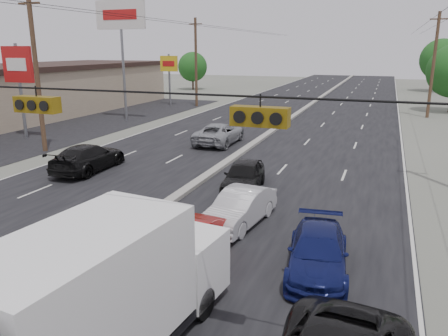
% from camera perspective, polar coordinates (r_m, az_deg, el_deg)
% --- Properties ---
extents(ground, '(200.00, 200.00, 0.00)m').
position_cam_1_polar(ground, '(13.16, -25.60, -16.52)').
color(ground, '#606356').
rests_on(ground, ground).
extents(road_surface, '(20.00, 160.00, 0.02)m').
position_cam_1_polar(road_surface, '(39.00, 7.39, 5.43)').
color(road_surface, black).
rests_on(road_surface, ground).
extents(center_median, '(0.50, 160.00, 0.20)m').
position_cam_1_polar(center_median, '(38.98, 7.39, 5.58)').
color(center_median, gray).
rests_on(center_median, ground).
extents(strip_mall, '(12.00, 42.00, 4.60)m').
position_cam_1_polar(strip_mall, '(47.63, -26.64, 8.53)').
color(strip_mall, tan).
rests_on(strip_mall, ground).
extents(parking_lot, '(10.00, 42.00, 0.02)m').
position_cam_1_polar(parking_lot, '(41.86, -17.72, 5.51)').
color(parking_lot, black).
rests_on(parking_lot, ground).
extents(utility_pole_left_b, '(1.60, 0.30, 10.00)m').
position_cam_1_polar(utility_pole_left_b, '(30.85, -23.27, 11.31)').
color(utility_pole_left_b, '#422D1E').
rests_on(utility_pole_left_b, ground).
extents(utility_pole_left_c, '(1.60, 0.30, 10.00)m').
position_cam_1_polar(utility_pole_left_c, '(51.96, -3.68, 13.64)').
color(utility_pole_left_c, '#422D1E').
rests_on(utility_pole_left_c, ground).
extents(utility_pole_right_c, '(1.60, 0.30, 10.00)m').
position_cam_1_polar(utility_pole_right_c, '(47.65, 25.68, 12.05)').
color(utility_pole_right_c, '#422D1E').
rests_on(utility_pole_right_c, ground).
extents(traffic_signals, '(25.00, 0.30, 0.54)m').
position_cam_1_polar(traffic_signals, '(10.42, -23.64, 7.87)').
color(traffic_signals, black).
rests_on(traffic_signals, ground).
extents(pole_sign_mid, '(2.60, 0.25, 7.00)m').
position_cam_1_polar(pole_sign_mid, '(36.13, -25.29, 11.52)').
color(pole_sign_mid, slate).
rests_on(pole_sign_mid, ground).
extents(pole_sign_billboard, '(5.00, 0.25, 11.00)m').
position_cam_1_polar(pole_sign_billboard, '(42.38, -13.34, 17.99)').
color(pole_sign_billboard, slate).
rests_on(pole_sign_billboard, ground).
extents(pole_sign_far, '(2.20, 0.25, 6.00)m').
position_cam_1_polar(pole_sign_far, '(53.50, -7.19, 12.85)').
color(pole_sign_far, slate).
rests_on(pole_sign_far, ground).
extents(tree_left_far, '(4.80, 4.80, 6.12)m').
position_cam_1_polar(tree_left_far, '(74.13, -4.12, 13.05)').
color(tree_left_far, '#382619').
rests_on(tree_left_far, ground).
extents(tree_right_far, '(6.40, 6.40, 8.16)m').
position_cam_1_polar(tree_right_far, '(77.84, 26.52, 12.55)').
color(tree_right_far, '#382619').
rests_on(tree_right_far, ground).
extents(box_truck, '(2.95, 6.66, 3.28)m').
position_cam_1_polar(box_truck, '(9.81, -14.87, -15.45)').
color(box_truck, black).
rests_on(box_truck, ground).
extents(red_sedan, '(1.50, 3.76, 1.22)m').
position_cam_1_polar(red_sedan, '(14.25, -4.83, -9.67)').
color(red_sedan, '#A50C0A').
rests_on(red_sedan, ground).
extents(queue_car_a, '(2.23, 4.40, 1.44)m').
position_cam_1_polar(queue_car_a, '(20.93, 2.58, -1.06)').
color(queue_car_a, black).
rests_on(queue_car_a, ground).
extents(queue_car_b, '(2.00, 4.31, 1.37)m').
position_cam_1_polar(queue_car_b, '(16.87, 2.08, -5.27)').
color(queue_car_b, silver).
rests_on(queue_car_b, ground).
extents(queue_car_d, '(2.27, 4.52, 1.26)m').
position_cam_1_polar(queue_car_d, '(13.78, 12.14, -10.79)').
color(queue_car_d, '#101650').
rests_on(queue_car_d, ground).
extents(oncoming_near, '(2.31, 5.24, 1.50)m').
position_cam_1_polar(oncoming_near, '(25.43, -17.29, 1.29)').
color(oncoming_near, black).
rests_on(oncoming_near, ground).
extents(oncoming_far, '(2.49, 5.35, 1.48)m').
position_cam_1_polar(oncoming_far, '(31.29, -0.60, 4.50)').
color(oncoming_far, '#95979C').
rests_on(oncoming_far, ground).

